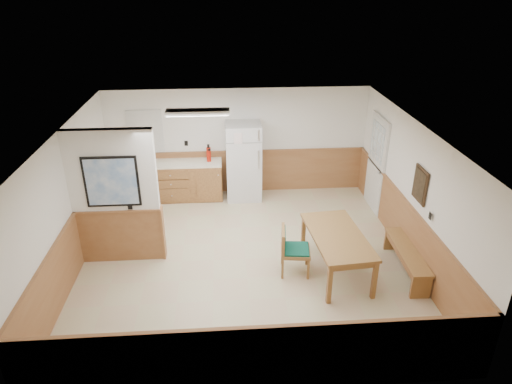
{
  "coord_description": "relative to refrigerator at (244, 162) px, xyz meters",
  "views": [
    {
      "loc": [
        -0.33,
        -7.09,
        4.77
      ],
      "look_at": [
        0.23,
        0.4,
        1.18
      ],
      "focal_mm": 32.0,
      "sensor_mm": 36.0,
      "label": 1
    }
  ],
  "objects": [
    {
      "name": "ground",
      "position": [
        -0.11,
        -2.63,
        -0.9
      ],
      "size": [
        6.0,
        6.0,
        0.0
      ],
      "primitive_type": "plane",
      "color": "beige",
      "rests_on": "ground"
    },
    {
      "name": "right_wall",
      "position": [
        2.89,
        -2.63,
        0.35
      ],
      "size": [
        0.02,
        6.0,
        2.5
      ],
      "primitive_type": "cube",
      "color": "white",
      "rests_on": "ground"
    },
    {
      "name": "left_wall",
      "position": [
        -3.11,
        -2.63,
        0.35
      ],
      "size": [
        0.02,
        6.0,
        2.5
      ],
      "primitive_type": "cube",
      "color": "white",
      "rests_on": "ground"
    },
    {
      "name": "wall_painting",
      "position": [
        2.86,
        -2.93,
        0.65
      ],
      "size": [
        0.04,
        0.5,
        0.6
      ],
      "color": "#352415",
      "rests_on": "right_wall"
    },
    {
      "name": "fluorescent_fixture",
      "position": [
        -0.91,
        -1.33,
        1.55
      ],
      "size": [
        1.2,
        0.3,
        0.09
      ],
      "color": "silver",
      "rests_on": "ceiling"
    },
    {
      "name": "wainscot_left",
      "position": [
        -3.09,
        -2.63,
        -0.4
      ],
      "size": [
        0.04,
        6.0,
        1.0
      ],
      "primitive_type": "cube",
      "color": "#9B693E",
      "rests_on": "ground"
    },
    {
      "name": "refrigerator",
      "position": [
        0.0,
        0.0,
        0.0
      ],
      "size": [
        0.8,
        0.72,
        1.8
      ],
      "rotation": [
        0.0,
        0.0,
        0.0
      ],
      "color": "silver",
      "rests_on": "ground"
    },
    {
      "name": "fire_extinguisher",
      "position": [
        -0.79,
        0.08,
        0.18
      ],
      "size": [
        0.13,
        0.13,
        0.4
      ],
      "rotation": [
        0.0,
        0.0,
        -0.42
      ],
      "color": "red",
      "rests_on": "kitchen_counter"
    },
    {
      "name": "soap_bottle",
      "position": [
        -2.4,
        0.07,
        0.11
      ],
      "size": [
        0.08,
        0.08,
        0.23
      ],
      "primitive_type": "cylinder",
      "rotation": [
        0.0,
        0.0,
        -0.05
      ],
      "color": "#17822B",
      "rests_on": "kitchen_counter"
    },
    {
      "name": "wainscot_back",
      "position": [
        -0.11,
        0.35,
        -0.4
      ],
      "size": [
        6.0,
        0.04,
        1.0
      ],
      "primitive_type": "cube",
      "color": "#9B693E",
      "rests_on": "ground"
    },
    {
      "name": "wainscot_right",
      "position": [
        2.87,
        -2.63,
        -0.4
      ],
      "size": [
        0.04,
        6.0,
        1.0
      ],
      "primitive_type": "cube",
      "color": "#9B693E",
      "rests_on": "ground"
    },
    {
      "name": "ceiling",
      "position": [
        -0.11,
        -2.63,
        1.6
      ],
      "size": [
        6.0,
        6.0,
        0.02
      ],
      "primitive_type": "cube",
      "color": "white",
      "rests_on": "back_wall"
    },
    {
      "name": "dining_bench",
      "position": [
        2.69,
        -3.23,
        -0.56
      ],
      "size": [
        0.4,
        1.58,
        0.45
      ],
      "rotation": [
        0.0,
        0.0,
        -0.04
      ],
      "color": "olive",
      "rests_on": "ground"
    },
    {
      "name": "back_wall",
      "position": [
        -0.11,
        0.37,
        0.35
      ],
      "size": [
        6.0,
        0.02,
        2.5
      ],
      "primitive_type": "cube",
      "color": "white",
      "rests_on": "ground"
    },
    {
      "name": "partition_wall",
      "position": [
        -2.36,
        -2.43,
        0.33
      ],
      "size": [
        1.5,
        0.2,
        2.5
      ],
      "color": "white",
      "rests_on": "ground"
    },
    {
      "name": "dining_table",
      "position": [
        1.45,
        -3.13,
        -0.24
      ],
      "size": [
        1.02,
        1.81,
        0.75
      ],
      "rotation": [
        0.0,
        0.0,
        0.09
      ],
      "color": "olive",
      "rests_on": "ground"
    },
    {
      "name": "dining_chair",
      "position": [
        0.65,
        -3.07,
        -0.4
      ],
      "size": [
        0.75,
        0.56,
        0.85
      ],
      "rotation": [
        0.0,
        0.0,
        -0.12
      ],
      "color": "olive",
      "rests_on": "ground"
    },
    {
      "name": "kitchen_counter",
      "position": [
        -1.32,
        0.05,
        -0.44
      ],
      "size": [
        2.2,
        0.61,
        1.0
      ],
      "color": "#A8753B",
      "rests_on": "ground"
    },
    {
      "name": "exterior_door",
      "position": [
        2.86,
        -0.73,
        0.15
      ],
      "size": [
        0.07,
        1.02,
        2.15
      ],
      "color": "silver",
      "rests_on": "ground"
    },
    {
      "name": "kitchen_window",
      "position": [
        -2.21,
        0.35,
        0.65
      ],
      "size": [
        0.8,
        0.04,
        1.0
      ],
      "color": "silver",
      "rests_on": "back_wall"
    }
  ]
}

